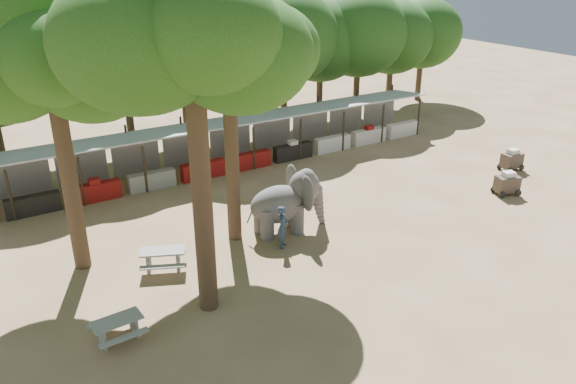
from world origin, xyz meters
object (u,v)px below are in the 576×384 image
yard_tree_center (183,26)px  yard_tree_left (42,47)px  elephant (288,202)px  cart_front (507,183)px  cart_back (512,160)px  picnic_table_far (163,257)px  yard_tree_back (221,28)px  handler (283,227)px  picnic_table_near (118,327)px

yard_tree_center → yard_tree_left: bearing=121.0°
elephant → cart_front: (11.24, -2.36, -0.75)m
cart_back → elephant: bearing=-177.0°
picnic_table_far → cart_back: bearing=24.1°
yard_tree_back → cart_back: bearing=-3.6°
handler → yard_tree_back: bearing=79.2°
cart_back → yard_tree_center: bearing=-167.4°
picnic_table_far → yard_tree_left: bearing=166.4°
yard_tree_left → picnic_table_far: bearing=-37.7°
yard_tree_back → picnic_table_far: (-3.32, -1.08, -8.00)m
elephant → picnic_table_near: size_ratio=2.25×
picnic_table_near → cart_front: (19.60, 1.21, 0.10)m
handler → picnic_table_near: size_ratio=1.13×
yard_tree_center → handler: yard_tree_center is taller
elephant → handler: bearing=-122.2°
picnic_table_near → yard_tree_center: bearing=3.3°
elephant → picnic_table_far: size_ratio=1.70×
handler → cart_front: size_ratio=1.28×
yard_tree_center → picnic_table_near: yard_tree_center is taller
elephant → picnic_table_near: bearing=-149.5°
yard_tree_back → handler: 8.01m
yard_tree_center → picnic_table_far: 9.16m
handler → picnic_table_far: size_ratio=0.86×
elephant → cart_back: elephant is taller
handler → picnic_table_near: (-7.41, -2.43, -0.41)m
yard_tree_center → handler: (4.43, 2.07, -8.31)m
handler → yard_tree_center: bearing=157.8°
yard_tree_back → cart_front: 16.08m
yard_tree_center → yard_tree_back: 5.04m
yard_tree_center → handler: size_ratio=6.67×
yard_tree_left → cart_front: bearing=-11.9°
handler → cart_back: handler is taller
picnic_table_near → cart_back: size_ratio=1.24×
picnic_table_near → cart_front: 19.63m
picnic_table_far → cart_front: cart_front is taller
cart_front → elephant: bearing=-174.5°
yard_tree_back → cart_front: (13.61, -3.15, -7.95)m
yard_tree_back → picnic_table_far: 8.73m
yard_tree_center → cart_front: size_ratio=8.54×
cart_front → yard_tree_center: bearing=-159.7°
elephant → handler: (-0.94, -1.14, -0.44)m
elephant → cart_front: size_ratio=2.54×
yard_tree_back → picnic_table_near: yard_tree_back is taller
picnic_table_near → handler: bearing=14.6°
handler → elephant: bearing=3.1°
yard_tree_back → elephant: (2.37, -0.79, -7.20)m
picnic_table_near → yard_tree_back: bearing=32.5°
yard_tree_left → picnic_table_far: yard_tree_left is taller
cart_front → cart_back: bearing=52.2°
handler → picnic_table_near: 7.81m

